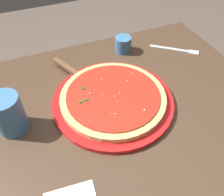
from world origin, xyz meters
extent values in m
cube|color=black|center=(-0.41, 0.29, 0.36)|extent=(0.06, 0.06, 0.73)
cube|color=black|center=(0.41, 0.29, 0.36)|extent=(0.06, 0.06, 0.73)
cube|color=#473323|center=(0.00, 0.00, 0.74)|extent=(0.95, 0.73, 0.03)
cylinder|color=red|center=(0.00, 0.02, 0.76)|extent=(0.36, 0.36, 0.01)
cylinder|color=#DBB26B|center=(0.00, 0.02, 0.78)|extent=(0.31, 0.31, 0.02)
cylinder|color=red|center=(0.00, 0.02, 0.79)|extent=(0.28, 0.28, 0.00)
sphere|color=#EFEACC|center=(-0.02, -0.05, 0.79)|extent=(0.00, 0.00, 0.00)
sphere|color=#EFEACC|center=(-0.09, -0.05, 0.79)|extent=(0.00, 0.00, 0.00)
sphere|color=#EFEACC|center=(0.00, -0.01, 0.79)|extent=(0.00, 0.00, 0.00)
sphere|color=#EFEACC|center=(-0.03, 0.03, 0.79)|extent=(0.00, 0.00, 0.00)
sphere|color=#EFEACC|center=(0.06, 0.06, 0.79)|extent=(0.00, 0.00, 0.00)
sphere|color=#EFEACC|center=(0.00, 0.01, 0.79)|extent=(0.00, 0.00, 0.00)
sphere|color=#EFEACC|center=(-0.01, 0.09, 0.79)|extent=(0.00, 0.00, 0.00)
sphere|color=#EFEACC|center=(0.06, -0.07, 0.79)|extent=(0.01, 0.01, 0.01)
sphere|color=#EFEACC|center=(-0.06, 0.05, 0.79)|extent=(0.00, 0.00, 0.00)
sphere|color=#EFEACC|center=(0.02, 0.02, 0.79)|extent=(0.00, 0.00, 0.00)
sphere|color=#EFEACC|center=(0.09, 0.09, 0.79)|extent=(0.00, 0.00, 0.00)
sphere|color=#EFEACC|center=(-0.03, -0.05, 0.79)|extent=(0.00, 0.00, 0.00)
cube|color=#23561E|center=(-0.10, 0.03, 0.79)|extent=(0.01, 0.01, 0.00)
cube|color=#23561E|center=(-0.08, 0.03, 0.79)|extent=(0.01, 0.01, 0.00)
cube|color=#23561E|center=(-0.07, 0.08, 0.79)|extent=(0.01, 0.01, 0.00)
cube|color=silver|center=(-0.05, 0.11, 0.77)|extent=(0.10, 0.11, 0.00)
cube|color=brown|center=(-0.09, 0.21, 0.78)|extent=(0.07, 0.13, 0.01)
cylinder|color=teal|center=(-0.29, 0.04, 0.81)|extent=(0.08, 0.08, 0.11)
cylinder|color=teal|center=(0.14, 0.26, 0.78)|extent=(0.06, 0.06, 0.06)
cube|color=silver|center=(0.31, 0.20, 0.76)|extent=(0.13, 0.10, 0.00)
cube|color=silver|center=(0.38, 0.14, 0.76)|extent=(0.04, 0.04, 0.00)
camera|label=1|loc=(-0.19, -0.43, 1.27)|focal=37.64mm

